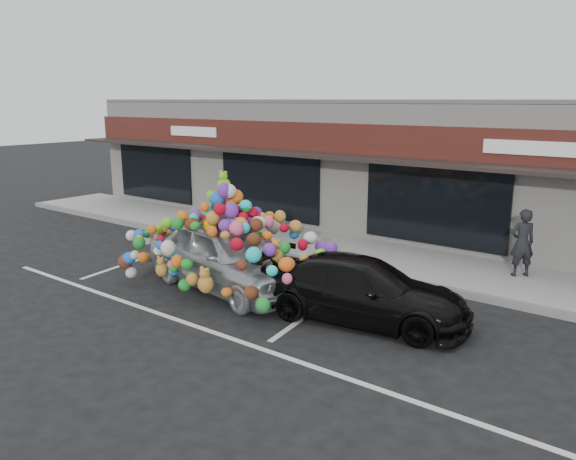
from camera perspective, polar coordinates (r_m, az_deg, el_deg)
The scene contains 10 objects.
ground at distance 13.75m, azimuth -6.70°, elevation -5.25°, with size 90.00×90.00×0.00m, color black.
shop_building at distance 20.09m, azimuth 10.21°, elevation 6.78°, with size 24.00×7.20×4.31m.
sidewalk at distance 16.70m, azimuth 2.87°, elevation -1.59°, with size 26.00×3.00×0.15m, color #989893.
kerb at distance 15.53m, azimuth -0.28°, elevation -2.70°, with size 26.00×0.18×0.16m, color slate.
parking_stripe_left at distance 16.17m, azimuth -14.39°, elevation -2.75°, with size 0.12×4.40×0.01m, color silver.
parking_stripe_mid at distance 12.22m, azimuth 3.54°, elevation -7.54°, with size 0.12×4.40×0.01m, color silver.
lane_line at distance 10.90m, azimuth -7.54°, elevation -10.28°, with size 14.00×0.12×0.01m, color silver.
toy_car at distance 13.01m, azimuth -6.20°, elevation -1.86°, with size 3.31×5.16×2.85m.
black_sedan at distance 11.29m, azimuth 7.53°, elevation -6.08°, with size 4.30×1.75×1.25m, color black.
pedestrian_a at distance 14.53m, azimuth 22.70°, elevation -1.21°, with size 0.60×0.39×1.64m, color black.
Camera 1 is at (9.15, -9.32, 4.32)m, focal length 35.00 mm.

